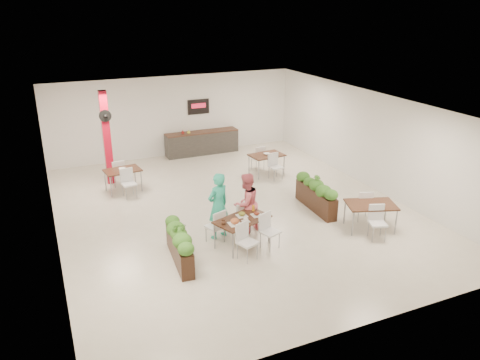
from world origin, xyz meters
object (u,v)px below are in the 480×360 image
(red_column, at_px, (107,137))
(side_table_b, at_px, (267,158))
(diner_woman, at_px, (246,203))
(planter_left, at_px, (179,242))
(main_table, at_px, (242,223))
(service_counter, at_px, (202,142))
(side_table_a, at_px, (123,173))
(planter_right, at_px, (316,194))
(side_table_c, at_px, (371,208))
(diner_man, at_px, (218,206))

(red_column, xyz_separation_m, side_table_b, (5.32, -1.40, -1.01))
(diner_woman, relative_size, side_table_b, 1.02)
(diner_woman, relative_size, planter_left, 0.86)
(main_table, bearing_deg, planter_left, -176.17)
(red_column, xyz_separation_m, service_counter, (4.00, 1.86, -1.15))
(planter_left, distance_m, side_table_b, 6.56)
(service_counter, distance_m, side_table_a, 4.68)
(planter_left, height_order, planter_right, planter_right)
(planter_right, bearing_deg, planter_left, -164.71)
(red_column, relative_size, side_table_c, 1.92)
(side_table_a, bearing_deg, diner_man, -75.58)
(side_table_b, distance_m, side_table_c, 5.10)
(diner_woman, height_order, side_table_a, diner_woman)
(service_counter, height_order, planter_right, service_counter)
(diner_woman, xyz_separation_m, planter_right, (2.53, 0.50, -0.33))
(planter_right, bearing_deg, diner_woman, -168.89)
(diner_man, height_order, planter_right, diner_man)
(planter_left, xyz_separation_m, side_table_a, (-0.40, 5.06, 0.11))
(diner_woman, distance_m, side_table_b, 4.61)
(red_column, distance_m, diner_man, 5.64)
(planter_left, distance_m, side_table_a, 5.08)
(service_counter, xyz_separation_m, main_table, (-1.64, -7.76, 0.14))
(red_column, xyz_separation_m, side_table_a, (0.26, -0.95, -1.02))
(diner_man, height_order, side_table_a, diner_man)
(red_column, relative_size, planter_right, 1.55)
(red_column, distance_m, side_table_a, 1.42)
(main_table, height_order, side_table_c, same)
(side_table_b, bearing_deg, service_counter, 106.14)
(diner_man, distance_m, planter_left, 1.57)
(red_column, distance_m, planter_left, 6.15)
(diner_man, xyz_separation_m, side_table_a, (-1.70, 4.29, -0.28))
(planter_right, relative_size, side_table_c, 1.24)
(planter_left, xyz_separation_m, planter_right, (4.64, 1.27, -0.00))
(diner_man, relative_size, planter_right, 0.88)
(diner_woman, bearing_deg, side_table_b, -143.53)
(service_counter, relative_size, main_table, 1.55)
(red_column, relative_size, side_table_b, 1.93)
(service_counter, xyz_separation_m, side_table_b, (1.32, -3.27, 0.14))
(service_counter, distance_m, main_table, 7.93)
(service_counter, distance_m, diner_man, 7.40)
(diner_woman, relative_size, planter_right, 0.81)
(service_counter, xyz_separation_m, planter_right, (1.30, -6.61, 0.02))
(diner_man, xyz_separation_m, planter_right, (3.33, 0.50, -0.40))
(diner_woman, height_order, side_table_b, diner_woman)
(side_table_c, bearing_deg, side_table_b, 116.36)
(main_table, relative_size, side_table_b, 1.17)
(planter_left, bearing_deg, planter_right, 15.29)
(side_table_b, bearing_deg, planter_left, -141.26)
(red_column, xyz_separation_m, side_table_c, (5.96, -6.46, -1.01))
(main_table, relative_size, diner_man, 1.07)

